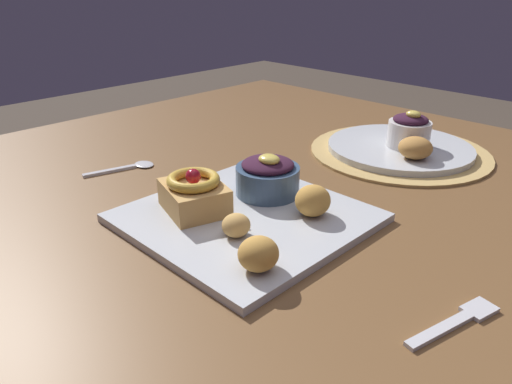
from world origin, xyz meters
The scene contains 13 objects.
dining_table centered at (0.00, 0.00, 0.65)m, with size 1.38×1.10×0.73m.
woven_placemat centered at (-0.01, 0.23, 0.73)m, with size 0.35×0.35×0.01m, color tan.
front_plate centered at (-0.02, -0.18, 0.74)m, with size 0.30×0.30×0.01m, color silver.
cake_slice centered at (-0.08, -0.22, 0.77)m, with size 0.11×0.10×0.06m.
berry_ramekin centered at (-0.04, -0.11, 0.77)m, with size 0.10×0.10×0.07m.
fritter_front centered at (0.10, -0.27, 0.76)m, with size 0.05×0.05×0.04m, color gold.
fritter_middle centered at (0.05, -0.12, 0.76)m, with size 0.05×0.05×0.04m, color gold.
fritter_back centered at (0.02, -0.23, 0.76)m, with size 0.04×0.04×0.03m, color tan.
back_plate centered at (-0.01, 0.23, 0.74)m, with size 0.28×0.28×0.01m, color silver.
back_ramekin centered at (0.01, 0.24, 0.78)m, with size 0.08×0.08×0.07m.
back_pastry centered at (0.05, 0.18, 0.77)m, with size 0.06×0.06×0.04m, color #B77F3D.
fork centered at (0.30, -0.18, 0.73)m, with size 0.05×0.13×0.00m.
spoon centered at (-0.31, -0.19, 0.73)m, with size 0.05×0.12×0.00m.
Camera 1 is at (0.43, -0.61, 1.06)m, focal length 34.15 mm.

